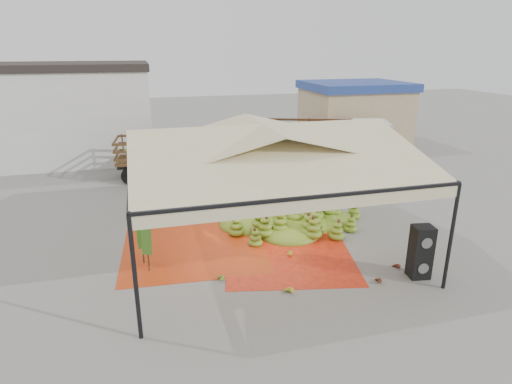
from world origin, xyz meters
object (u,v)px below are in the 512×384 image
object	(u,v)px
speaker_stack	(421,252)
truck_left	(185,151)
truck_right	(330,137)
banana_heap	(292,209)
vendor	(232,179)

from	to	relation	value
speaker_stack	truck_left	xyz separation A→B (m)	(-5.24, 11.83, 0.52)
speaker_stack	truck_right	size ratio (longest dim) A/B	0.21
banana_heap	vendor	xyz separation A→B (m)	(-1.52, 3.35, 0.28)
speaker_stack	vendor	xyz separation A→B (m)	(-3.71, 7.96, 0.07)
vendor	banana_heap	bearing A→B (deg)	110.94
banana_heap	truck_left	bearing A→B (deg)	112.95
speaker_stack	truck_right	xyz separation A→B (m)	(2.90, 12.51, 0.67)
banana_heap	truck_right	world-z (taller)	truck_right
vendor	truck_left	distance (m)	4.19
vendor	truck_right	xyz separation A→B (m)	(6.60, 4.55, 0.60)
truck_right	speaker_stack	bearing A→B (deg)	-82.83
speaker_stack	truck_right	world-z (taller)	truck_right
vendor	speaker_stack	bearing A→B (deg)	111.44
banana_heap	vendor	distance (m)	3.69
banana_heap	vendor	bearing A→B (deg)	114.45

